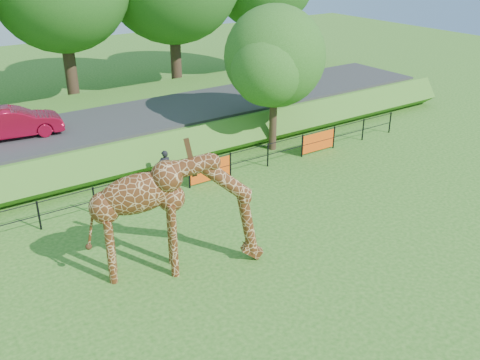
{
  "coord_description": "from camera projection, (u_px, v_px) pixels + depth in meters",
  "views": [
    {
      "loc": [
        -7.5,
        -9.46,
        9.41
      ],
      "look_at": [
        1.66,
        3.88,
        2.0
      ],
      "focal_mm": 40.0,
      "sensor_mm": 36.0,
      "label": 1
    }
  ],
  "objects": [
    {
      "name": "embankment",
      "position": [
        78.0,
        132.0,
        26.21
      ],
      "size": [
        40.0,
        9.0,
        1.3
      ],
      "primitive_type": "cube",
      "color": "#276318",
      "rests_on": "ground"
    },
    {
      "name": "car_red",
      "position": [
        14.0,
        123.0,
        23.03
      ],
      "size": [
        4.12,
        1.86,
        1.31
      ],
      "primitive_type": "imported",
      "rotation": [
        0.0,
        0.0,
        1.45
      ],
      "color": "maroon",
      "rests_on": "road"
    },
    {
      "name": "visitor",
      "position": [
        165.0,
        167.0,
        21.98
      ],
      "size": [
        0.6,
        0.45,
        1.48
      ],
      "primitive_type": "imported",
      "rotation": [
        0.0,
        0.0,
        2.94
      ],
      "color": "black",
      "rests_on": "ground"
    },
    {
      "name": "road",
      "position": [
        87.0,
        126.0,
        24.79
      ],
      "size": [
        40.0,
        5.0,
        0.12
      ],
      "primitive_type": "cube",
      "color": "#2F2F32",
      "rests_on": "embankment"
    },
    {
      "name": "tree_east",
      "position": [
        276.0,
        60.0,
        24.21
      ],
      "size": [
        5.4,
        4.71,
        6.76
      ],
      "color": "#372A19",
      "rests_on": "ground"
    },
    {
      "name": "giraffe",
      "position": [
        177.0,
        215.0,
        15.83
      ],
      "size": [
        5.27,
        2.86,
        3.78
      ],
      "primitive_type": null,
      "rotation": [
        0.0,
        0.0,
        -0.38
      ],
      "color": "#512810",
      "rests_on": "ground"
    },
    {
      "name": "perimeter_fence",
      "position": [
        144.0,
        188.0,
        20.63
      ],
      "size": [
        28.07,
        0.1,
        1.1
      ],
      "primitive_type": null,
      "color": "black",
      "rests_on": "ground"
    },
    {
      "name": "ground",
      "position": [
        270.0,
        307.0,
        14.87
      ],
      "size": [
        90.0,
        90.0,
        0.0
      ],
      "primitive_type": "plane",
      "color": "#276318",
      "rests_on": "ground"
    }
  ]
}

